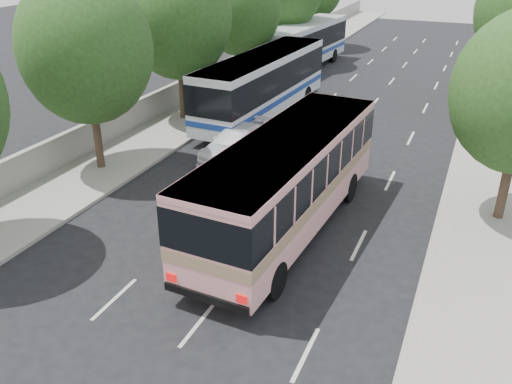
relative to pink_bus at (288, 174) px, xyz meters
The scene contains 13 objects.
ground 4.83m from the pink_bus, 110.10° to the right, with size 120.00×120.00×0.00m, color black.
sidewalk_left 18.98m from the pink_bus, 121.91° to the left, with size 4.00×90.00×0.15m, color #9E998E.
sidewalk_right 17.62m from the pink_bus, 66.26° to the left, with size 4.00×90.00×0.12m, color #9E998E.
low_wall 19.91m from the pink_bus, 126.32° to the left, with size 0.30×90.00×1.50m, color #9E998E.
tree_left_b 10.68m from the pink_bus, 168.87° to the left, with size 5.70×5.70×8.88m.
tree_left_c 14.68m from the pink_bus, 135.40° to the left, with size 6.00×6.00×9.35m.
tree_left_d 20.81m from the pink_bus, 119.10° to the left, with size 5.52×5.52×8.60m.
pink_bus is the anchor object (origin of this frame).
pink_taxi 7.60m from the pink_bus, 117.78° to the left, with size 1.61×3.99×1.36m, color #FF166D.
white_pickup 7.74m from the pink_bus, 129.06° to the left, with size 2.06×5.06×1.47m, color silver.
tour_coach_front 13.51m from the pink_bus, 116.20° to the left, with size 3.40×12.63×3.74m.
tour_coach_rear 26.21m from the pink_bus, 107.23° to the left, with size 3.66×12.19×3.59m.
taxi_roof_sign 7.48m from the pink_bus, 117.78° to the left, with size 0.55×0.18×0.18m, color silver.
Camera 1 is at (7.30, -12.64, 10.07)m, focal length 38.00 mm.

